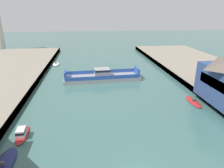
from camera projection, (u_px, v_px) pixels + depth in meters
name	position (u px, v px, depth m)	size (l,w,h in m)	color
chain_ferry	(102.00, 76.00, 61.21)	(22.86, 7.72, 3.46)	#939399
moored_boat_near_left	(1.00, 167.00, 26.76)	(3.10, 8.24, 1.03)	navy
moored_boat_near_right	(56.00, 64.00, 79.15)	(2.83, 7.08, 0.93)	white
moored_boat_mid_left	(22.00, 133.00, 33.50)	(2.21, 5.89, 1.58)	red
moored_boat_mid_right	(193.00, 102.00, 46.19)	(2.12, 6.62, 0.88)	red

